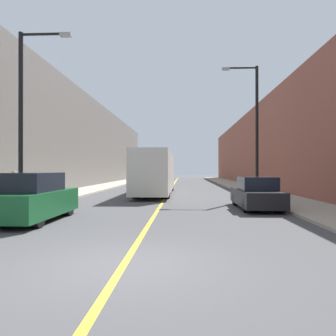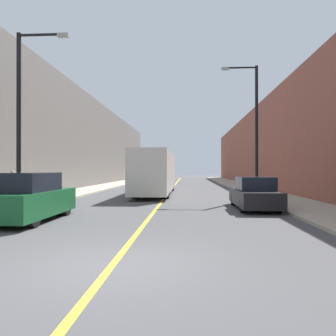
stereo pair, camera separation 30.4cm
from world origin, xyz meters
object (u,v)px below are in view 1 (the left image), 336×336
at_px(parked_suv_left, 31,199).
at_px(street_lamp_right, 254,123).
at_px(pedestrian, 14,188).
at_px(bus, 156,172).
at_px(street_lamp_left, 25,109).
at_px(car_right_near, 256,194).

height_order(parked_suv_left, street_lamp_right, street_lamp_right).
bearing_deg(pedestrian, parked_suv_left, -54.51).
distance_m(bus, street_lamp_right, 8.33).
xyz_separation_m(bus, street_lamp_right, (6.82, -3.50, 3.25)).
xyz_separation_m(parked_suv_left, street_lamp_right, (10.38, 10.01, 4.13)).
bearing_deg(bus, street_lamp_left, -114.22).
xyz_separation_m(bus, street_lamp_left, (-4.98, -11.08, 2.90)).
height_order(car_right_near, street_lamp_right, street_lamp_right).
height_order(bus, pedestrian, bus).
relative_size(parked_suv_left, street_lamp_left, 0.58).
relative_size(car_right_near, street_lamp_right, 0.54).
bearing_deg(bus, street_lamp_right, -27.17).
bearing_deg(street_lamp_left, pedestrian, 135.90).
bearing_deg(pedestrian, car_right_near, 3.98).
height_order(street_lamp_left, pedestrian, street_lamp_left).
distance_m(car_right_near, street_lamp_left, 11.49).
xyz_separation_m(bus, parked_suv_left, (-3.55, -13.51, -0.88)).
xyz_separation_m(car_right_near, street_lamp_left, (-10.65, -1.78, 3.91)).
bearing_deg(pedestrian, street_lamp_right, 27.26).
bearing_deg(parked_suv_left, pedestrian, 125.49).
relative_size(parked_suv_left, street_lamp_right, 0.54).
distance_m(parked_suv_left, street_lamp_right, 15.00).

